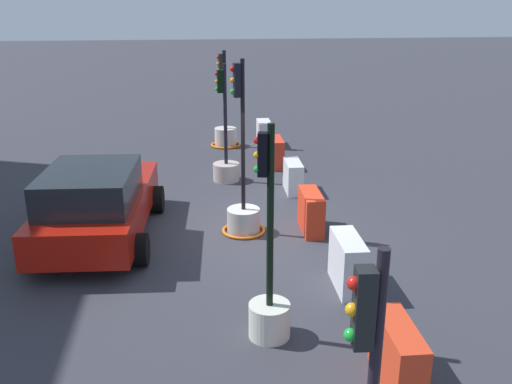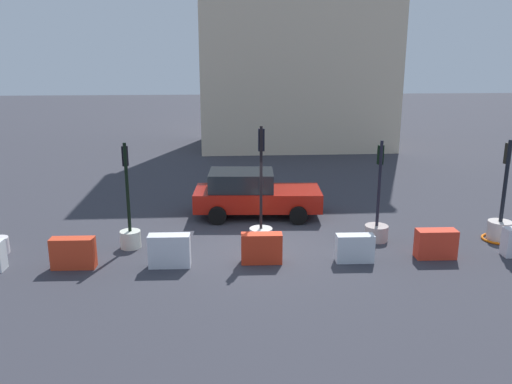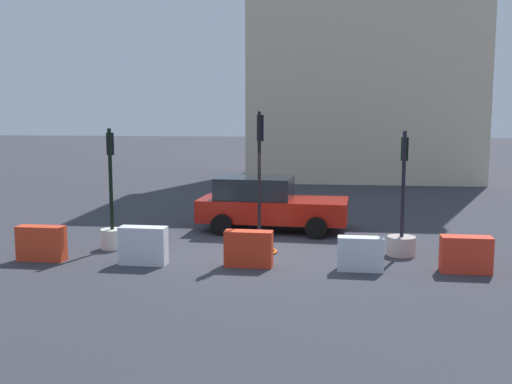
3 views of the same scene
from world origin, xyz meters
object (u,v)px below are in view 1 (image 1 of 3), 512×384
at_px(construction_barrier_1, 397,356).
at_px(car_red_compact, 97,202).
at_px(traffic_light_3, 226,163).
at_px(construction_barrier_6, 264,133).
at_px(construction_barrier_5, 274,152).
at_px(construction_barrier_3, 311,212).
at_px(traffic_light_4, 225,132).
at_px(construction_barrier_2, 348,263).
at_px(construction_barrier_4, 293,177).
at_px(traffic_light_1, 269,301).
at_px(traffic_light_2, 243,210).

distance_m(construction_barrier_1, car_red_compact, 6.62).
bearing_deg(car_red_compact, traffic_light_3, -38.07).
bearing_deg(construction_barrier_6, construction_barrier_5, 179.29).
bearing_deg(construction_barrier_3, traffic_light_4, 9.74).
bearing_deg(construction_barrier_5, car_red_compact, 138.20).
relative_size(construction_barrier_2, construction_barrier_4, 1.07).
bearing_deg(traffic_light_1, construction_barrier_6, -7.41).
distance_m(traffic_light_3, traffic_light_4, 3.73).
xyz_separation_m(traffic_light_1, car_red_compact, (3.77, 2.88, 0.22)).
xyz_separation_m(traffic_light_3, car_red_compact, (-3.56, 2.79, 0.30)).
relative_size(traffic_light_1, traffic_light_3, 1.01).
bearing_deg(traffic_light_1, car_red_compact, 37.34).
xyz_separation_m(traffic_light_3, construction_barrier_2, (-6.07, -1.59, -0.04)).
bearing_deg(traffic_light_2, traffic_light_3, 1.71).
xyz_separation_m(traffic_light_1, traffic_light_3, (7.33, 0.09, -0.08)).
distance_m(traffic_light_1, traffic_light_2, 3.82).
xyz_separation_m(construction_barrier_6, car_red_compact, (-7.23, 4.31, 0.39)).
bearing_deg(traffic_light_4, construction_barrier_2, -172.20).
distance_m(traffic_light_3, construction_barrier_3, 3.91).
height_order(construction_barrier_4, construction_barrier_5, construction_barrier_5).
bearing_deg(construction_barrier_4, construction_barrier_1, 179.25).
distance_m(traffic_light_3, construction_barrier_5, 1.93).
bearing_deg(traffic_light_4, traffic_light_3, 176.23).
xyz_separation_m(construction_barrier_5, construction_barrier_6, (2.45, -0.03, -0.00)).
distance_m(traffic_light_2, traffic_light_4, 7.25).
bearing_deg(construction_barrier_1, construction_barrier_4, -0.75).
bearing_deg(car_red_compact, construction_barrier_1, -139.47).
bearing_deg(car_red_compact, construction_barrier_3, -90.61).
height_order(construction_barrier_1, construction_barrier_5, construction_barrier_1).
bearing_deg(traffic_light_1, traffic_light_4, -0.82).
height_order(construction_barrier_3, construction_barrier_5, construction_barrier_3).
relative_size(construction_barrier_2, construction_barrier_5, 1.00).
distance_m(traffic_light_2, construction_barrier_6, 7.33).
height_order(traffic_light_2, traffic_light_4, traffic_light_2).
xyz_separation_m(traffic_light_2, construction_barrier_6, (7.19, -1.41, -0.08)).
xyz_separation_m(traffic_light_2, construction_barrier_2, (-2.55, -1.48, -0.04)).
relative_size(traffic_light_4, construction_barrier_4, 2.98).
distance_m(traffic_light_3, construction_barrier_1, 8.71).
bearing_deg(traffic_light_3, traffic_light_2, -178.29).
relative_size(traffic_light_2, construction_barrier_5, 3.17).
xyz_separation_m(traffic_light_2, construction_barrier_4, (2.43, -1.50, -0.10)).
bearing_deg(construction_barrier_6, traffic_light_1, 172.59).
bearing_deg(construction_barrier_1, construction_barrier_5, 0.09).
bearing_deg(construction_barrier_4, construction_barrier_3, 177.79).
relative_size(traffic_light_4, construction_barrier_5, 2.77).
bearing_deg(traffic_light_3, construction_barrier_1, -170.06).
distance_m(traffic_light_1, construction_barrier_6, 11.10).
height_order(traffic_light_3, construction_barrier_4, traffic_light_3).
distance_m(traffic_light_4, construction_barrier_1, 12.37).
bearing_deg(construction_barrier_2, construction_barrier_4, -0.18).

